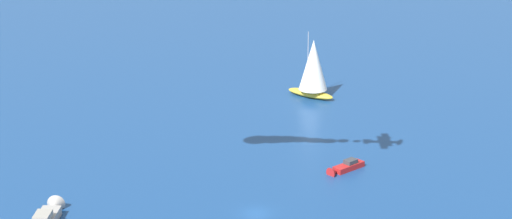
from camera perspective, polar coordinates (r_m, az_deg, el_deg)
ground_plane at (r=138.09m, az=-0.00°, el=-6.54°), size 2000.00×2000.00×0.00m
motorboat_far_port at (r=154.04m, az=5.58°, el=-3.66°), size 7.67×3.33×2.16m
motorboat_ahead at (r=138.35m, az=-12.99°, el=-6.60°), size 10.66×8.60×3.19m
sailboat_mid_cluster at (r=190.58m, az=3.61°, el=2.61°), size 6.22×11.03×14.09m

